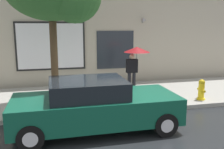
% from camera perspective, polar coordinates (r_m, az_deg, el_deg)
% --- Properties ---
extents(ground_plane, '(60.00, 60.00, 0.00)m').
position_cam_1_polar(ground_plane, '(7.35, -1.74, -12.12)').
color(ground_plane, black).
extents(sidewalk, '(20.00, 4.00, 0.15)m').
position_cam_1_polar(sidewalk, '(10.11, -5.28, -5.17)').
color(sidewalk, gray).
rests_on(sidewalk, ground).
extents(building_facade, '(20.00, 0.67, 7.00)m').
position_cam_1_polar(building_facade, '(12.20, -7.39, 13.73)').
color(building_facade, '#B2A893').
rests_on(building_facade, ground).
extents(parked_car, '(4.48, 1.92, 1.44)m').
position_cam_1_polar(parked_car, '(7.09, -3.92, -6.87)').
color(parked_car, '#0F4C38').
rests_on(parked_car, ground).
extents(fire_hydrant, '(0.30, 0.44, 0.77)m').
position_cam_1_polar(fire_hydrant, '(10.03, 19.25, -3.22)').
color(fire_hydrant, yellow).
rests_on(fire_hydrant, sidewalk).
extents(pedestrian_with_umbrella, '(1.08, 1.08, 1.85)m').
position_cam_1_polar(pedestrian_with_umbrella, '(10.58, 5.24, 4.30)').
color(pedestrian_with_umbrella, black).
rests_on(pedestrian_with_umbrella, sidewalk).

